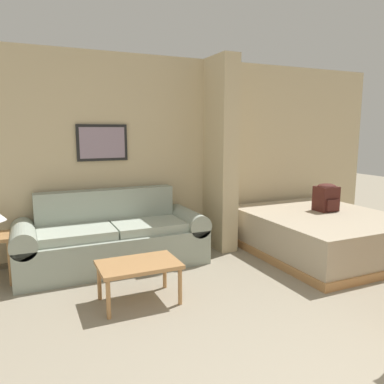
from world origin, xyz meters
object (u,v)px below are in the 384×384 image
object	(u,v)px
bed	(320,232)
backpack	(326,197)
coffee_table	(139,267)
couch	(112,239)

from	to	relation	value
bed	backpack	distance (m)	0.50
coffee_table	bed	bearing A→B (deg)	9.63
bed	couch	bearing A→B (deg)	166.30
couch	backpack	size ratio (longest dim) A/B	5.91
coffee_table	bed	distance (m)	2.70
coffee_table	bed	size ratio (longest dim) A/B	0.37
bed	backpack	bearing A→B (deg)	30.28
coffee_table	bed	xyz separation A→B (m)	(2.66, 0.45, -0.08)
couch	coffee_table	distance (m)	1.10
couch	bed	distance (m)	2.74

